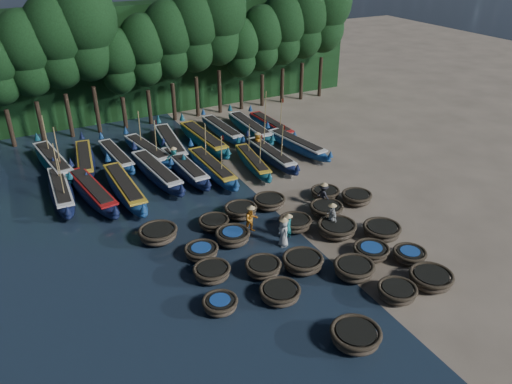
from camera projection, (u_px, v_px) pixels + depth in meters
name	position (u px, v px, depth m)	size (l,w,h in m)	color
ground	(283.00, 217.00, 30.78)	(120.00, 120.00, 0.00)	gray
foliage_wall	(158.00, 58.00, 46.83)	(40.00, 3.00, 10.00)	black
coracle_2	(356.00, 336.00, 21.23)	(2.32, 2.32, 0.76)	#4B3D2F
coracle_3	(397.00, 292.00, 23.88)	(2.30, 2.30, 0.69)	#4B3D2F
coracle_4	(431.00, 279.00, 24.74)	(2.63, 2.63, 0.73)	#4B3D2F
coracle_5	(220.00, 304.00, 23.12)	(2.01, 2.01, 0.65)	#4B3D2F
coracle_6	(280.00, 293.00, 23.83)	(2.20, 2.20, 0.66)	#4B3D2F
coracle_7	(354.00, 269.00, 25.34)	(2.47, 2.47, 0.81)	#4B3D2F
coracle_8	(371.00, 251.00, 26.92)	(2.27, 2.27, 0.64)	#4B3D2F
coracle_9	(409.00, 255.00, 26.56)	(2.18, 2.18, 0.68)	#4B3D2F
coracle_10	(212.00, 272.00, 25.22)	(1.94, 1.94, 0.71)	#4B3D2F
coracle_11	(263.00, 268.00, 25.50)	(1.91, 1.91, 0.75)	#4B3D2F
coracle_12	(303.00, 262.00, 25.92)	(2.18, 2.18, 0.77)	#4B3D2F
coracle_13	(337.00, 229.00, 28.79)	(2.66, 2.66, 0.79)	#4B3D2F
coracle_14	(382.00, 231.00, 28.62)	(2.31, 2.31, 0.78)	#4B3D2F
coracle_15	(201.00, 251.00, 26.88)	(2.21, 2.21, 0.65)	#4B3D2F
coracle_16	(233.00, 236.00, 28.03)	(2.37, 2.37, 0.81)	#4B3D2F
coracle_17	(295.00, 223.00, 29.37)	(2.27, 2.27, 0.75)	#4B3D2F
coracle_18	(326.00, 209.00, 30.83)	(2.56, 2.56, 0.74)	#4B3D2F
coracle_19	(357.00, 198.00, 32.17)	(2.36, 2.36, 0.73)	#4B3D2F
coracle_20	(158.00, 234.00, 28.29)	(2.25, 2.25, 0.80)	#4B3D2F
coracle_21	(214.00, 223.00, 29.50)	(2.20, 2.20, 0.66)	#4B3D2F
coracle_22	(241.00, 211.00, 30.63)	(2.04, 2.04, 0.76)	#4B3D2F
coracle_23	(269.00, 202.00, 31.69)	(2.11, 2.11, 0.72)	#4B3D2F
coracle_24	(325.00, 193.00, 32.85)	(2.35, 2.35, 0.64)	#4B3D2F
long_boat_0	(61.00, 191.00, 32.76)	(1.69, 8.13, 3.45)	#0F1639
long_boat_1	(92.00, 191.00, 32.58)	(2.72, 8.54, 1.52)	#0F1639
long_boat_2	(125.00, 188.00, 33.03)	(1.76, 8.81, 1.55)	navy
long_boat_3	(156.00, 172.00, 35.18)	(2.37, 8.76, 1.55)	#0F1639
long_boat_4	(184.00, 167.00, 35.93)	(1.88, 8.51, 1.50)	#0F1639
long_boat_5	(212.00, 168.00, 35.87)	(1.62, 8.32, 3.53)	navy
long_boat_6	(253.00, 162.00, 36.90)	(2.19, 7.21, 3.09)	navy
long_boat_7	(271.00, 155.00, 37.93)	(1.50, 7.92, 3.37)	#0F1639
long_boat_8	(297.00, 144.00, 39.75)	(2.58, 8.00, 1.42)	navy
long_boat_9	(53.00, 162.00, 36.71)	(2.71, 8.83, 3.78)	navy
long_boat_10	(85.00, 160.00, 37.07)	(2.52, 8.03, 1.43)	#0F1639
long_boat_11	(116.00, 156.00, 37.80)	(1.95, 7.51, 1.33)	navy
long_boat_12	(147.00, 151.00, 38.60)	(2.75, 7.98, 3.44)	navy
long_boat_13	(170.00, 144.00, 39.70)	(2.50, 9.12, 1.61)	navy
long_boat_14	(203.00, 139.00, 40.56)	(2.06, 9.05, 1.60)	navy
long_boat_15	(222.00, 130.00, 42.66)	(1.74, 7.89, 1.39)	navy
long_boat_16	(250.00, 128.00, 43.01)	(1.63, 8.68, 1.53)	navy
long_boat_17	(271.00, 126.00, 43.57)	(1.62, 7.82, 3.32)	navy
fisherman_0	(284.00, 232.00, 27.64)	(0.63, 0.89, 1.92)	beige
fisherman_1	(288.00, 225.00, 28.31)	(0.64, 0.52, 1.72)	#1A6E6E
fisherman_2	(251.00, 219.00, 28.93)	(0.87, 0.71, 1.87)	#BE7019
fisherman_3	(323.00, 195.00, 31.57)	(0.84, 1.17, 1.84)	black
fisherman_4	(332.00, 217.00, 29.04)	(0.54, 1.07, 1.94)	beige
fisherman_5	(174.00, 158.00, 36.74)	(1.51, 0.54, 1.81)	#1A6E6E
fisherman_6	(258.00, 142.00, 39.30)	(0.82, 0.95, 1.84)	#BE7019
tree_2	(26.00, 53.00, 38.33)	(4.51, 4.51, 10.63)	black
tree_3	(56.00, 41.00, 38.96)	(4.92, 4.92, 11.60)	black
tree_4	(84.00, 30.00, 39.59)	(5.34, 5.34, 12.58)	black
tree_5	(118.00, 61.00, 41.79)	(3.68, 3.68, 8.68)	black
tree_6	(144.00, 50.00, 42.42)	(4.09, 4.09, 9.65)	black
tree_7	(169.00, 39.00, 43.05)	(4.51, 4.51, 10.63)	black
tree_8	(193.00, 29.00, 43.67)	(4.92, 4.92, 11.60)	black
tree_9	(217.00, 19.00, 44.30)	(5.34, 5.34, 12.58)	black
tree_10	(241.00, 47.00, 46.51)	(3.68, 3.68, 8.68)	black
tree_11	(262.00, 38.00, 47.13)	(4.09, 4.09, 9.65)	black
tree_12	(284.00, 28.00, 47.76)	(4.51, 4.51, 10.63)	black
tree_13	(304.00, 19.00, 48.39)	(4.92, 4.92, 11.60)	black
tree_14	(324.00, 10.00, 49.01)	(5.34, 5.34, 12.58)	black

